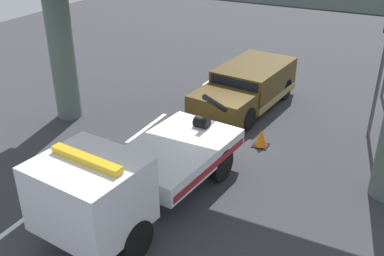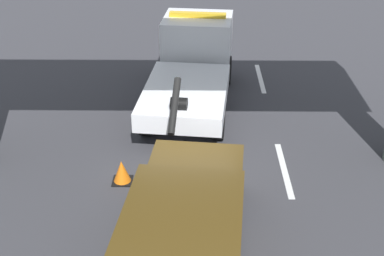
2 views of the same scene
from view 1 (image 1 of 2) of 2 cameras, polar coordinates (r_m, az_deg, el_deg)
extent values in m
cube|color=#38383D|center=(15.27, 2.21, -2.03)|extent=(60.00, 40.00, 0.10)
cube|color=silver|center=(21.18, 3.02, 6.60)|extent=(2.60, 0.16, 0.01)
cube|color=silver|center=(16.33, -5.75, 0.08)|extent=(2.60, 0.16, 0.01)
cube|color=silver|center=(12.53, -20.87, -10.99)|extent=(2.60, 0.16, 0.01)
cube|color=white|center=(12.78, -2.08, -3.20)|extent=(4.07, 2.79, 0.55)
cube|color=white|center=(10.39, -12.84, -8.20)|extent=(2.28, 2.50, 1.65)
cube|color=black|center=(9.86, -15.58, -8.10)|extent=(0.29, 2.20, 0.66)
cube|color=maroon|center=(12.27, 2.56, -5.07)|extent=(3.63, 0.40, 0.20)
cylinder|color=black|center=(14.10, 3.00, 3.13)|extent=(1.42, 0.33, 1.07)
cylinder|color=black|center=(13.62, 1.25, 0.69)|extent=(0.40, 0.48, 0.36)
cube|color=yellow|center=(9.90, -13.36, -3.90)|extent=(0.44, 1.93, 0.16)
cylinder|color=black|center=(10.50, -7.35, -13.96)|extent=(1.03, 0.42, 1.00)
cylinder|color=black|center=(11.71, -15.31, -9.93)|extent=(1.03, 0.42, 1.00)
cylinder|color=black|center=(13.08, 3.64, -4.64)|extent=(1.03, 0.42, 1.00)
cylinder|color=black|center=(14.07, -3.72, -2.22)|extent=(1.03, 0.42, 1.00)
cube|color=#4C3814|center=(18.30, 7.93, 6.07)|extent=(3.67, 2.55, 1.35)
cube|color=#4C3814|center=(16.23, 3.86, 2.74)|extent=(1.94, 2.28, 0.95)
cube|color=black|center=(16.73, 5.35, 5.27)|extent=(0.26, 1.93, 0.59)
cube|color=#9E8451|center=(18.48, 7.83, 4.63)|extent=(3.69, 2.57, 0.28)
cylinder|color=black|center=(16.07, 7.07, 1.21)|extent=(0.86, 0.37, 0.84)
cylinder|color=black|center=(16.91, 1.26, 2.76)|extent=(0.86, 0.37, 0.84)
cylinder|color=black|center=(18.94, 11.72, 4.91)|extent=(0.86, 0.37, 0.84)
cylinder|color=black|center=(19.66, 6.54, 6.12)|extent=(0.86, 0.37, 0.84)
cylinder|color=#596B60|center=(16.88, -16.33, 9.68)|extent=(0.91, 0.91, 5.28)
cylinder|color=#515456|center=(16.13, 22.62, 4.86)|extent=(0.12, 0.12, 3.68)
cone|color=orange|center=(15.07, 8.84, -1.27)|extent=(0.45, 0.45, 0.59)
cube|color=black|center=(15.21, 8.77, -2.21)|extent=(0.50, 0.50, 0.03)
camera|label=2|loc=(24.25, 14.94, 26.39)|focal=48.73mm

